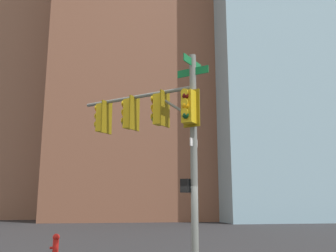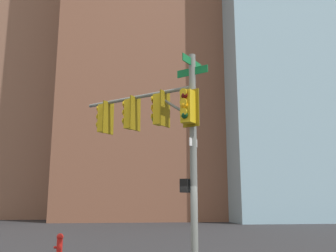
{
  "view_description": "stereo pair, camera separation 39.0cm",
  "coord_description": "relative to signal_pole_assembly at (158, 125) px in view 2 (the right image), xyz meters",
  "views": [
    {
      "loc": [
        2.79,
        10.78,
        2.05
      ],
      "look_at": [
        0.95,
        -0.6,
        4.41
      ],
      "focal_mm": 39.77,
      "sensor_mm": 36.0,
      "label": 1
    },
    {
      "loc": [
        2.4,
        10.84,
        2.05
      ],
      "look_at": [
        0.95,
        -0.6,
        4.41
      ],
      "focal_mm": 39.77,
      "sensor_mm": 36.0,
      "label": 2
    }
  ],
  "objects": [
    {
      "name": "fire_hydrant",
      "position": [
        3.38,
        -3.52,
        -4.01
      ],
      "size": [
        0.34,
        0.26,
        0.87
      ],
      "color": "red",
      "rests_on": "ground_plane"
    },
    {
      "name": "signal_pole_assembly",
      "position": [
        0.0,
        0.0,
        0.0
      ],
      "size": [
        3.79,
        3.35,
        6.6
      ],
      "rotation": [
        0.0,
        0.0,
        5.59
      ],
      "color": "slate",
      "rests_on": "ground_plane"
    },
    {
      "name": "building_brick_nearside",
      "position": [
        -2.44,
        -35.72,
        25.27
      ],
      "size": [
        21.32,
        17.62,
        59.51
      ],
      "primitive_type": "cube",
      "color": "brown",
      "rests_on": "ground_plane"
    },
    {
      "name": "building_brick_midblock",
      "position": [
        17.4,
        -42.19,
        13.94
      ],
      "size": [
        17.2,
        14.93,
        36.85
      ],
      "primitive_type": "cube",
      "color": "#845B47",
      "rests_on": "ground_plane"
    }
  ]
}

